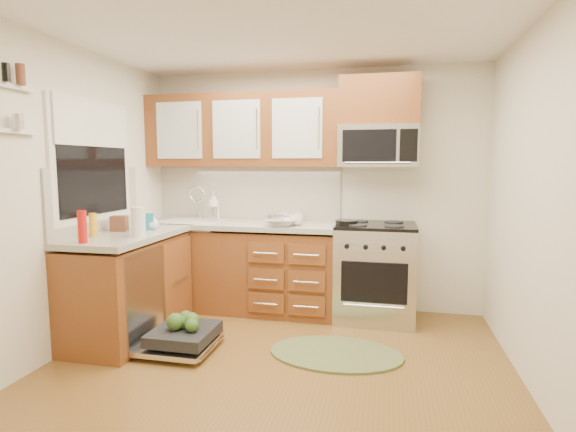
% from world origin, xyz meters
% --- Properties ---
extents(floor, '(3.50, 3.50, 0.00)m').
position_xyz_m(floor, '(0.00, 0.00, 0.00)').
color(floor, brown).
rests_on(floor, ground).
extents(ceiling, '(3.50, 3.50, 0.00)m').
position_xyz_m(ceiling, '(0.00, 0.00, 2.50)').
color(ceiling, white).
rests_on(ceiling, ground).
extents(wall_back, '(3.50, 0.04, 2.50)m').
position_xyz_m(wall_back, '(0.00, 1.75, 1.25)').
color(wall_back, silver).
rests_on(wall_back, ground).
extents(wall_front, '(3.50, 0.04, 2.50)m').
position_xyz_m(wall_front, '(0.00, -1.75, 1.25)').
color(wall_front, silver).
rests_on(wall_front, ground).
extents(wall_left, '(0.04, 3.50, 2.50)m').
position_xyz_m(wall_left, '(-1.75, 0.00, 1.25)').
color(wall_left, silver).
rests_on(wall_left, ground).
extents(wall_right, '(0.04, 3.50, 2.50)m').
position_xyz_m(wall_right, '(1.75, 0.00, 1.25)').
color(wall_right, silver).
rests_on(wall_right, ground).
extents(base_cabinet_back, '(2.05, 0.60, 0.85)m').
position_xyz_m(base_cabinet_back, '(-0.73, 1.45, 0.42)').
color(base_cabinet_back, brown).
rests_on(base_cabinet_back, ground).
extents(base_cabinet_left, '(0.60, 1.25, 0.85)m').
position_xyz_m(base_cabinet_left, '(-1.45, 0.52, 0.42)').
color(base_cabinet_left, brown).
rests_on(base_cabinet_left, ground).
extents(countertop_back, '(2.07, 0.64, 0.05)m').
position_xyz_m(countertop_back, '(-0.72, 1.44, 0.90)').
color(countertop_back, '#BBB6AB').
rests_on(countertop_back, base_cabinet_back).
extents(countertop_left, '(0.64, 1.27, 0.05)m').
position_xyz_m(countertop_left, '(-1.44, 0.53, 0.90)').
color(countertop_left, '#BBB6AB').
rests_on(countertop_left, base_cabinet_left).
extents(backsplash_back, '(2.05, 0.02, 0.57)m').
position_xyz_m(backsplash_back, '(-0.73, 1.74, 1.21)').
color(backsplash_back, beige).
rests_on(backsplash_back, ground).
extents(backsplash_left, '(0.02, 1.25, 0.57)m').
position_xyz_m(backsplash_left, '(-1.74, 0.52, 1.21)').
color(backsplash_left, beige).
rests_on(backsplash_left, ground).
extents(upper_cabinets, '(2.05, 0.35, 0.75)m').
position_xyz_m(upper_cabinets, '(-0.73, 1.57, 1.88)').
color(upper_cabinets, brown).
rests_on(upper_cabinets, ground).
extents(cabinet_over_mw, '(0.76, 0.35, 0.47)m').
position_xyz_m(cabinet_over_mw, '(0.68, 1.57, 2.13)').
color(cabinet_over_mw, brown).
rests_on(cabinet_over_mw, ground).
extents(range, '(0.76, 0.64, 0.95)m').
position_xyz_m(range, '(0.68, 1.43, 0.47)').
color(range, silver).
rests_on(range, ground).
extents(microwave, '(0.76, 0.38, 0.40)m').
position_xyz_m(microwave, '(0.68, 1.55, 1.70)').
color(microwave, silver).
rests_on(microwave, ground).
extents(sink, '(0.62, 0.50, 0.26)m').
position_xyz_m(sink, '(-1.25, 1.42, 0.80)').
color(sink, white).
rests_on(sink, ground).
extents(dishwasher, '(0.70, 0.60, 0.20)m').
position_xyz_m(dishwasher, '(-0.86, 0.30, 0.10)').
color(dishwasher, silver).
rests_on(dishwasher, ground).
extents(window, '(0.03, 1.05, 1.05)m').
position_xyz_m(window, '(-1.74, 0.50, 1.55)').
color(window, white).
rests_on(window, ground).
extents(window_blind, '(0.02, 0.96, 0.40)m').
position_xyz_m(window_blind, '(-1.71, 0.50, 1.88)').
color(window_blind, white).
rests_on(window_blind, ground).
extents(shelf_upper, '(0.04, 0.40, 0.03)m').
position_xyz_m(shelf_upper, '(-1.72, -0.35, 2.05)').
color(shelf_upper, white).
rests_on(shelf_upper, ground).
extents(shelf_lower, '(0.04, 0.40, 0.03)m').
position_xyz_m(shelf_lower, '(-1.72, -0.35, 1.75)').
color(shelf_lower, white).
rests_on(shelf_lower, ground).
extents(rug, '(1.10, 0.73, 0.02)m').
position_xyz_m(rug, '(0.41, 0.49, 0.01)').
color(rug, '#5F673B').
rests_on(rug, ground).
extents(skillet, '(0.26, 0.26, 0.04)m').
position_xyz_m(skillet, '(0.40, 1.35, 0.97)').
color(skillet, black).
rests_on(skillet, range).
extents(stock_pot, '(0.21, 0.21, 0.11)m').
position_xyz_m(stock_pot, '(-0.30, 1.29, 0.98)').
color(stock_pot, silver).
rests_on(stock_pot, countertop_back).
extents(cutting_board, '(0.35, 0.28, 0.02)m').
position_xyz_m(cutting_board, '(-0.24, 1.52, 0.94)').
color(cutting_board, tan).
rests_on(cutting_board, countertop_back).
extents(canister, '(0.12, 0.12, 0.17)m').
position_xyz_m(canister, '(-1.00, 1.41, 1.01)').
color(canister, silver).
rests_on(canister, countertop_back).
extents(paper_towel_roll, '(0.14, 0.14, 0.25)m').
position_xyz_m(paper_towel_roll, '(-1.25, 0.39, 1.05)').
color(paper_towel_roll, white).
rests_on(paper_towel_roll, countertop_left).
extents(mustard_bottle, '(0.07, 0.07, 0.20)m').
position_xyz_m(mustard_bottle, '(-1.62, 0.30, 1.02)').
color(mustard_bottle, yellow).
rests_on(mustard_bottle, countertop_left).
extents(red_bottle, '(0.07, 0.07, 0.25)m').
position_xyz_m(red_bottle, '(-1.49, 0.00, 1.05)').
color(red_bottle, red).
rests_on(red_bottle, countertop_left).
extents(wooden_box, '(0.16, 0.13, 0.14)m').
position_xyz_m(wooden_box, '(-1.58, 0.62, 0.99)').
color(wooden_box, brown).
rests_on(wooden_box, countertop_left).
extents(blue_carton, '(0.11, 0.09, 0.16)m').
position_xyz_m(blue_carton, '(-1.35, 0.72, 1.00)').
color(blue_carton, teal).
rests_on(blue_carton, countertop_left).
extents(bowl_a, '(0.33, 0.33, 0.07)m').
position_xyz_m(bowl_a, '(-0.23, 1.25, 0.96)').
color(bowl_a, '#999999').
rests_on(bowl_a, countertop_back).
extents(bowl_b, '(0.38, 0.38, 0.09)m').
position_xyz_m(bowl_b, '(-0.23, 1.60, 0.97)').
color(bowl_b, '#999999').
rests_on(bowl_b, countertop_back).
extents(cup, '(0.14, 0.14, 0.11)m').
position_xyz_m(cup, '(-0.09, 1.33, 0.98)').
color(cup, '#999999').
rests_on(cup, countertop_back).
extents(soap_bottle_a, '(0.15, 0.15, 0.32)m').
position_xyz_m(soap_bottle_a, '(-1.00, 1.44, 1.08)').
color(soap_bottle_a, '#999999').
rests_on(soap_bottle_a, countertop_back).
extents(soap_bottle_b, '(0.10, 0.10, 0.17)m').
position_xyz_m(soap_bottle_b, '(-1.37, 0.61, 1.01)').
color(soap_bottle_b, '#999999').
rests_on(soap_bottle_b, countertop_left).
extents(soap_bottle_c, '(0.14, 0.14, 0.15)m').
position_xyz_m(soap_bottle_c, '(-1.33, 0.76, 1.00)').
color(soap_bottle_c, '#999999').
rests_on(soap_bottle_c, countertop_left).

